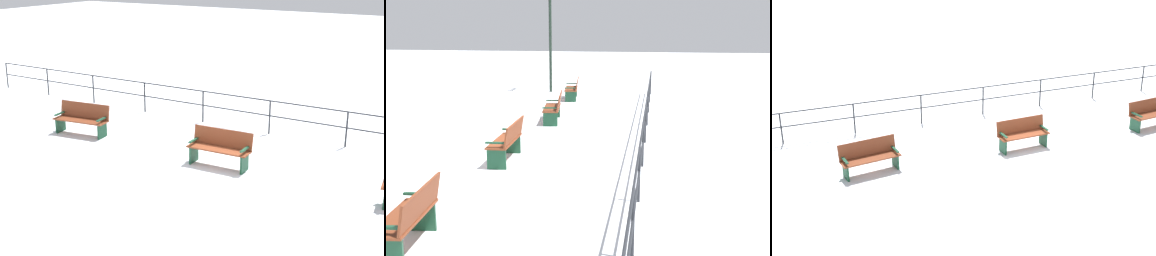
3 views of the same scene
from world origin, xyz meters
The scene contains 5 objects.
ground_plane centered at (0.00, 0.00, 0.00)m, with size 80.00×80.00×0.00m, color white.
bench_second centered at (-0.16, -4.67, 0.47)m, with size 0.75×1.71×0.91m.
bench_third centered at (-0.01, 0.00, 0.48)m, with size 0.58×1.61×0.92m.
bench_fourth centered at (0.04, 4.65, 0.47)m, with size 0.70×1.53×0.91m.
waterfront_railing centered at (-3.03, 0.00, 0.70)m, with size 0.05×22.63×1.02m.
Camera 3 is at (13.84, -7.37, 7.26)m, focal length 52.55 mm.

